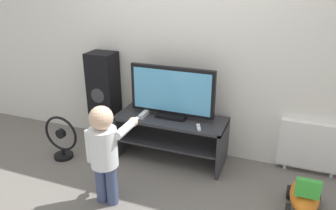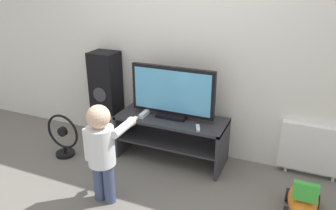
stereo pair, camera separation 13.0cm
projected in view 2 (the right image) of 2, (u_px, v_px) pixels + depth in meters
ground_plane at (163, 169)px, 3.58m from camera, size 16.00×16.00×0.00m
wall_back at (183, 41)px, 3.58m from camera, size 10.00×0.06×2.60m
tv_stand at (171, 132)px, 3.66m from camera, size 1.21×0.49×0.51m
television at (172, 93)px, 3.51m from camera, size 0.94×0.20×0.57m
game_console at (144, 114)px, 3.63m from camera, size 0.05×0.18×0.05m
remote_primary at (198, 128)px, 3.33m from camera, size 0.08×0.13×0.03m
child at (102, 146)px, 2.89m from camera, size 0.37×0.53×0.96m
speaker_tower at (106, 84)px, 3.97m from camera, size 0.32×0.29×1.14m
floor_fan at (63, 137)px, 3.77m from camera, size 0.42×0.22×0.52m
ride_on_toy at (303, 200)px, 2.85m from camera, size 0.29×0.51×0.41m
radiator at (313, 149)px, 3.35m from camera, size 0.66×0.08×0.58m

